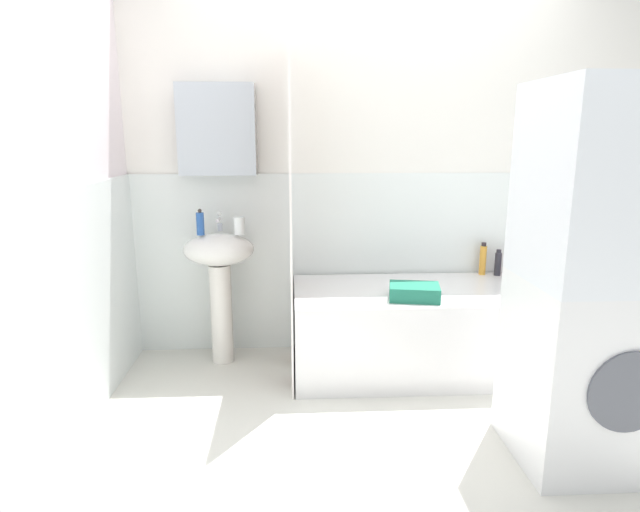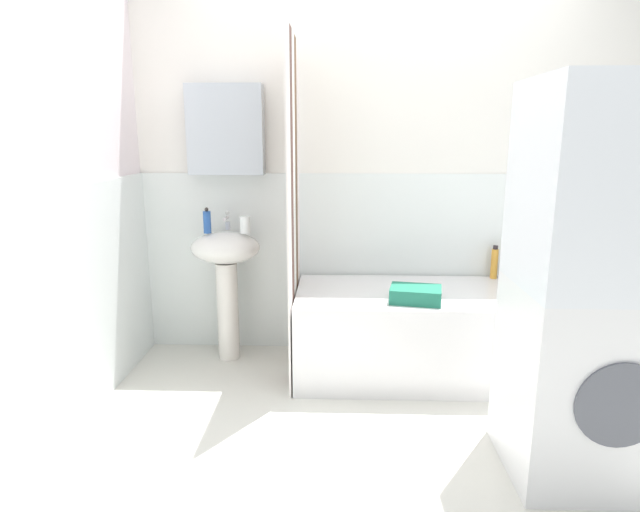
% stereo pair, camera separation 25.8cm
% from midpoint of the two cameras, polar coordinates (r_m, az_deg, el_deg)
% --- Properties ---
extents(ground_plane, '(4.80, 5.60, 0.04)m').
position_cam_midpoint_polar(ground_plane, '(2.70, 5.62, -20.01)').
color(ground_plane, silver).
extents(wall_back_tiled, '(3.60, 0.18, 2.40)m').
position_cam_midpoint_polar(wall_back_tiled, '(3.53, 2.01, 7.90)').
color(wall_back_tiled, white).
rests_on(wall_back_tiled, ground_plane).
extents(wall_left_tiled, '(0.07, 1.81, 2.40)m').
position_cam_midpoint_polar(wall_left_tiled, '(2.87, -27.90, 4.83)').
color(wall_left_tiled, white).
rests_on(wall_left_tiled, ground_plane).
extents(sink, '(0.44, 0.34, 0.85)m').
position_cam_midpoint_polar(sink, '(3.42, -12.87, -1.39)').
color(sink, silver).
rests_on(sink, ground_plane).
extents(faucet, '(0.03, 0.12, 0.12)m').
position_cam_midpoint_polar(faucet, '(3.45, -12.89, 3.57)').
color(faucet, silver).
rests_on(faucet, sink).
extents(soap_dispenser, '(0.05, 0.05, 0.16)m').
position_cam_midpoint_polar(soap_dispenser, '(3.35, -14.91, 3.40)').
color(soap_dispenser, '#27509D').
rests_on(soap_dispenser, sink).
extents(toothbrush_cup, '(0.07, 0.07, 0.11)m').
position_cam_midpoint_polar(toothbrush_cup, '(3.32, -10.87, 3.20)').
color(toothbrush_cup, white).
rests_on(toothbrush_cup, sink).
extents(bathtub, '(1.58, 0.74, 0.52)m').
position_cam_midpoint_polar(bathtub, '(3.38, 8.65, -7.79)').
color(bathtub, silver).
rests_on(bathtub, ground_plane).
extents(shower_curtain, '(0.01, 0.74, 2.00)m').
position_cam_midpoint_polar(shower_curtain, '(3.12, -5.53, 4.63)').
color(shower_curtain, white).
rests_on(shower_curtain, ground_plane).
extents(lotion_bottle, '(0.06, 0.06, 0.15)m').
position_cam_midpoint_polar(lotion_bottle, '(3.74, 18.35, -0.98)').
color(lotion_bottle, '#CB4F71').
rests_on(lotion_bottle, bathtub).
extents(shampoo_bottle, '(0.04, 0.04, 0.18)m').
position_cam_midpoint_polar(shampoo_bottle, '(3.70, 16.69, -0.78)').
color(shampoo_bottle, '#292730').
rests_on(shampoo_bottle, bathtub).
extents(conditioner_bottle, '(0.04, 0.04, 0.22)m').
position_cam_midpoint_polar(conditioner_bottle, '(3.69, 15.19, -0.37)').
color(conditioner_bottle, gold).
rests_on(conditioner_bottle, bathtub).
extents(towel_folded, '(0.32, 0.25, 0.08)m').
position_cam_midpoint_polar(towel_folded, '(3.07, 7.73, -3.88)').
color(towel_folded, '#216D55').
rests_on(towel_folded, bathtub).
extents(washer_dryer_stack, '(0.63, 0.58, 1.67)m').
position_cam_midpoint_polar(washer_dryer_stack, '(2.52, 25.29, -2.49)').
color(washer_dryer_stack, white).
rests_on(washer_dryer_stack, ground_plane).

